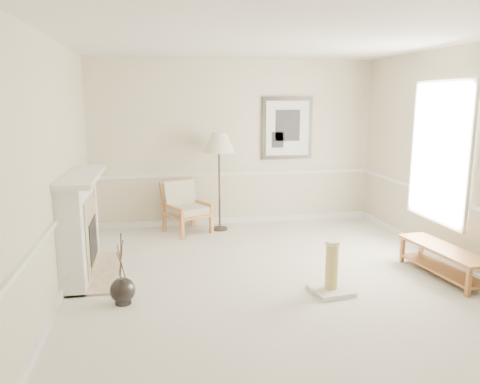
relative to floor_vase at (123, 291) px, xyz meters
name	(u,v)px	position (x,y,z in m)	size (l,w,h in m)	color
ground	(271,279)	(1.79, 0.41, -0.15)	(5.50, 5.50, 0.00)	silver
room	(283,129)	(1.93, 0.48, 1.72)	(5.04, 5.54, 2.92)	beige
fireplace	(81,226)	(-0.56, 1.01, 0.49)	(0.64, 1.64, 1.31)	white
floor_vase	(123,291)	(0.00, 0.00, 0.00)	(0.28, 0.28, 0.82)	black
armchair	(184,205)	(0.86, 2.76, 0.31)	(0.89, 0.91, 0.85)	#AD7237
floor_lamp	(219,145)	(1.46, 2.75, 1.31)	(0.60, 0.60, 1.67)	black
bench	(443,257)	(3.94, 0.10, 0.11)	(0.54, 1.37, 0.38)	#AD7237
scratching_post	(331,277)	(2.36, -0.13, 0.05)	(0.49, 0.49, 0.62)	beige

